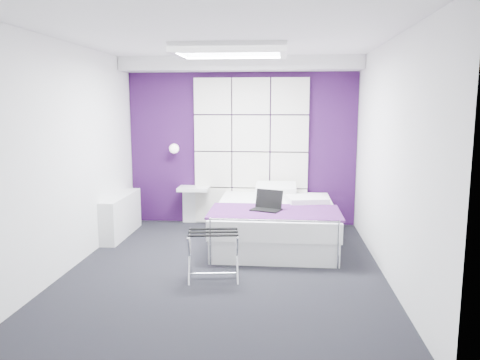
# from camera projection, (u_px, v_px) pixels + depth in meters

# --- Properties ---
(floor) EXTENTS (4.40, 4.40, 0.00)m
(floor) POSITION_uv_depth(u_px,v_px,m) (225.00, 269.00, 5.44)
(floor) COLOR black
(floor) RESTS_ON ground
(ceiling) EXTENTS (4.40, 4.40, 0.00)m
(ceiling) POSITION_uv_depth(u_px,v_px,m) (224.00, 38.00, 5.03)
(ceiling) COLOR white
(ceiling) RESTS_ON wall_back
(wall_back) EXTENTS (3.60, 0.00, 3.60)m
(wall_back) POSITION_uv_depth(u_px,v_px,m) (242.00, 143.00, 7.40)
(wall_back) COLOR white
(wall_back) RESTS_ON floor
(wall_left) EXTENTS (0.00, 4.40, 4.40)m
(wall_left) POSITION_uv_depth(u_px,v_px,m) (70.00, 157.00, 5.39)
(wall_left) COLOR white
(wall_left) RESTS_ON floor
(wall_right) EXTENTS (0.00, 4.40, 4.40)m
(wall_right) POSITION_uv_depth(u_px,v_px,m) (389.00, 160.00, 5.07)
(wall_right) COLOR white
(wall_right) RESTS_ON floor
(accent_wall) EXTENTS (3.58, 0.02, 2.58)m
(accent_wall) POSITION_uv_depth(u_px,v_px,m) (242.00, 143.00, 7.39)
(accent_wall) COLOR #2F0E3D
(accent_wall) RESTS_ON wall_back
(soffit) EXTENTS (3.58, 0.50, 0.20)m
(soffit) POSITION_uv_depth(u_px,v_px,m) (240.00, 64.00, 6.96)
(soffit) COLOR white
(soffit) RESTS_ON wall_back
(headboard) EXTENTS (1.80, 0.08, 2.30)m
(headboard) POSITION_uv_depth(u_px,v_px,m) (251.00, 152.00, 7.34)
(headboard) COLOR white
(headboard) RESTS_ON wall_back
(skylight) EXTENTS (1.36, 0.86, 0.12)m
(skylight) POSITION_uv_depth(u_px,v_px,m) (230.00, 50.00, 5.63)
(skylight) COLOR white
(skylight) RESTS_ON ceiling
(wall_lamp) EXTENTS (0.15, 0.15, 0.15)m
(wall_lamp) POSITION_uv_depth(u_px,v_px,m) (175.00, 148.00, 7.36)
(wall_lamp) COLOR white
(wall_lamp) RESTS_ON wall_back
(radiator) EXTENTS (0.22, 1.20, 0.60)m
(radiator) POSITION_uv_depth(u_px,v_px,m) (121.00, 215.00, 6.82)
(radiator) COLOR white
(radiator) RESTS_ON floor
(bed) EXTENTS (1.66, 2.00, 0.70)m
(bed) POSITION_uv_depth(u_px,v_px,m) (275.00, 222.00, 6.46)
(bed) COLOR white
(bed) RESTS_ON floor
(nightstand) EXTENTS (0.48, 0.37, 0.05)m
(nightstand) POSITION_uv_depth(u_px,v_px,m) (194.00, 188.00, 7.40)
(nightstand) COLOR white
(nightstand) RESTS_ON wall_back
(luggage_rack) EXTENTS (0.54, 0.40, 0.53)m
(luggage_rack) POSITION_uv_depth(u_px,v_px,m) (213.00, 255.00, 5.12)
(luggage_rack) COLOR silver
(luggage_rack) RESTS_ON floor
(laptop) EXTENTS (0.36, 0.26, 0.26)m
(laptop) POSITION_uv_depth(u_px,v_px,m) (266.00, 205.00, 5.99)
(laptop) COLOR black
(laptop) RESTS_ON bed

